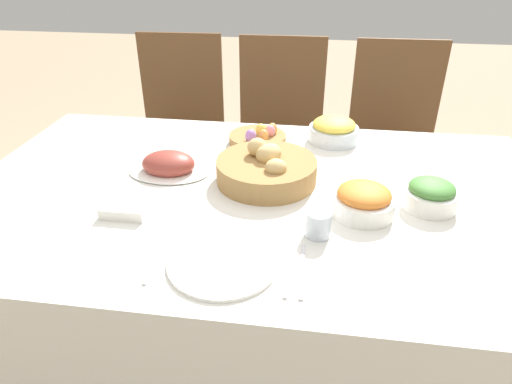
{
  "coord_description": "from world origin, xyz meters",
  "views": [
    {
      "loc": [
        0.17,
        -1.21,
        1.43
      ],
      "look_at": [
        0.01,
        -0.08,
        0.78
      ],
      "focal_mm": 32.0,
      "sensor_mm": 36.0,
      "label": 1
    }
  ],
  "objects_px": {
    "chair_far_center": "(279,138)",
    "chair_far_left": "(180,133)",
    "dinner_plate": "(223,262)",
    "butter_dish": "(125,210)",
    "ham_platter": "(169,165)",
    "spoon": "(302,271)",
    "egg_basket": "(258,138)",
    "fork": "(159,258)",
    "knife": "(290,269)",
    "drinking_cup": "(318,224)",
    "carrot_bowl": "(363,200)",
    "green_salad_bowl": "(431,195)",
    "chair_far_right": "(393,145)",
    "bread_basket": "(267,169)",
    "pineapple_bowl": "(334,130)"
  },
  "relations": [
    {
      "from": "chair_far_center",
      "to": "carrot_bowl",
      "type": "xyz_separation_m",
      "value": [
        0.32,
        -0.98,
        0.25
      ]
    },
    {
      "from": "chair_far_left",
      "to": "ham_platter",
      "type": "distance_m",
      "value": 0.87
    },
    {
      "from": "knife",
      "to": "drinking_cup",
      "type": "relative_size",
      "value": 2.82
    },
    {
      "from": "chair_far_center",
      "to": "butter_dish",
      "type": "relative_size",
      "value": 7.9
    },
    {
      "from": "dinner_plate",
      "to": "spoon",
      "type": "xyz_separation_m",
      "value": [
        0.19,
        0.0,
        -0.0
      ]
    },
    {
      "from": "chair_far_center",
      "to": "chair_far_left",
      "type": "relative_size",
      "value": 1.0
    },
    {
      "from": "chair_far_center",
      "to": "butter_dish",
      "type": "distance_m",
      "value": 1.15
    },
    {
      "from": "ham_platter",
      "to": "butter_dish",
      "type": "xyz_separation_m",
      "value": [
        -0.04,
        -0.27,
        -0.01
      ]
    },
    {
      "from": "dinner_plate",
      "to": "spoon",
      "type": "relative_size",
      "value": 1.35
    },
    {
      "from": "ham_platter",
      "to": "spoon",
      "type": "height_order",
      "value": "ham_platter"
    },
    {
      "from": "chair_far_left",
      "to": "knife",
      "type": "xyz_separation_m",
      "value": [
        0.65,
        -1.26,
        0.21
      ]
    },
    {
      "from": "carrot_bowl",
      "to": "butter_dish",
      "type": "height_order",
      "value": "carrot_bowl"
    },
    {
      "from": "chair_far_center",
      "to": "green_salad_bowl",
      "type": "distance_m",
      "value": 1.08
    },
    {
      "from": "chair_far_center",
      "to": "ham_platter",
      "type": "xyz_separation_m",
      "value": [
        -0.29,
        -0.81,
        0.23
      ]
    },
    {
      "from": "chair_far_left",
      "to": "bread_basket",
      "type": "distance_m",
      "value": 1.02
    },
    {
      "from": "spoon",
      "to": "green_salad_bowl",
      "type": "bearing_deg",
      "value": 43.14
    },
    {
      "from": "pineapple_bowl",
      "to": "fork",
      "type": "height_order",
      "value": "pineapple_bowl"
    },
    {
      "from": "carrot_bowl",
      "to": "fork",
      "type": "relative_size",
      "value": 0.89
    },
    {
      "from": "knife",
      "to": "chair_far_left",
      "type": "bearing_deg",
      "value": 118.69
    },
    {
      "from": "fork",
      "to": "drinking_cup",
      "type": "bearing_deg",
      "value": 23.36
    },
    {
      "from": "chair_far_left",
      "to": "carrot_bowl",
      "type": "distance_m",
      "value": 1.31
    },
    {
      "from": "bread_basket",
      "to": "ham_platter",
      "type": "distance_m",
      "value": 0.33
    },
    {
      "from": "dinner_plate",
      "to": "spoon",
      "type": "height_order",
      "value": "dinner_plate"
    },
    {
      "from": "knife",
      "to": "butter_dish",
      "type": "bearing_deg",
      "value": 160.84
    },
    {
      "from": "chair_far_right",
      "to": "knife",
      "type": "distance_m",
      "value": 1.34
    },
    {
      "from": "egg_basket",
      "to": "fork",
      "type": "xyz_separation_m",
      "value": [
        -0.15,
        -0.72,
        -0.02
      ]
    },
    {
      "from": "knife",
      "to": "drinking_cup",
      "type": "bearing_deg",
      "value": 69.47
    },
    {
      "from": "fork",
      "to": "spoon",
      "type": "distance_m",
      "value": 0.35
    },
    {
      "from": "carrot_bowl",
      "to": "dinner_plate",
      "type": "relative_size",
      "value": 0.66
    },
    {
      "from": "dinner_plate",
      "to": "knife",
      "type": "distance_m",
      "value": 0.16
    },
    {
      "from": "dinner_plate",
      "to": "butter_dish",
      "type": "bearing_deg",
      "value": 150.62
    },
    {
      "from": "chair_far_left",
      "to": "spoon",
      "type": "bearing_deg",
      "value": -64.17
    },
    {
      "from": "dinner_plate",
      "to": "knife",
      "type": "relative_size",
      "value": 1.35
    },
    {
      "from": "fork",
      "to": "knife",
      "type": "height_order",
      "value": "same"
    },
    {
      "from": "chair_far_right",
      "to": "carrot_bowl",
      "type": "height_order",
      "value": "chair_far_right"
    },
    {
      "from": "drinking_cup",
      "to": "spoon",
      "type": "bearing_deg",
      "value": -101.65
    },
    {
      "from": "ham_platter",
      "to": "green_salad_bowl",
      "type": "xyz_separation_m",
      "value": [
        0.81,
        -0.11,
        0.01
      ]
    },
    {
      "from": "green_salad_bowl",
      "to": "dinner_plate",
      "type": "relative_size",
      "value": 0.57
    },
    {
      "from": "chair_far_center",
      "to": "bread_basket",
      "type": "relative_size",
      "value": 3.18
    },
    {
      "from": "egg_basket",
      "to": "chair_far_left",
      "type": "bearing_deg",
      "value": 131.36
    },
    {
      "from": "dinner_plate",
      "to": "knife",
      "type": "xyz_separation_m",
      "value": [
        0.16,
        0.0,
        -0.0
      ]
    },
    {
      "from": "egg_basket",
      "to": "knife",
      "type": "height_order",
      "value": "egg_basket"
    },
    {
      "from": "carrot_bowl",
      "to": "drinking_cup",
      "type": "distance_m",
      "value": 0.17
    },
    {
      "from": "carrot_bowl",
      "to": "drinking_cup",
      "type": "height_order",
      "value": "carrot_bowl"
    },
    {
      "from": "dinner_plate",
      "to": "drinking_cup",
      "type": "relative_size",
      "value": 3.8
    },
    {
      "from": "egg_basket",
      "to": "drinking_cup",
      "type": "bearing_deg",
      "value": -67.41
    },
    {
      "from": "ham_platter",
      "to": "spoon",
      "type": "bearing_deg",
      "value": -43.9
    },
    {
      "from": "chair_far_center",
      "to": "egg_basket",
      "type": "xyz_separation_m",
      "value": [
        -0.03,
        -0.54,
        0.23
      ]
    },
    {
      "from": "carrot_bowl",
      "to": "spoon",
      "type": "xyz_separation_m",
      "value": [
        -0.15,
        -0.28,
        -0.04
      ]
    },
    {
      "from": "dinner_plate",
      "to": "pineapple_bowl",
      "type": "bearing_deg",
      "value": 71.41
    }
  ]
}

